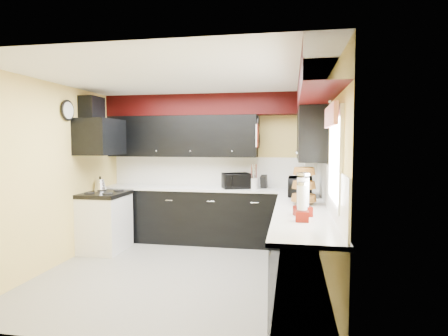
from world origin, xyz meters
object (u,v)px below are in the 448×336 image
object	(u,v)px
toaster_oven	(236,181)
microwave	(300,187)
utensil_crock	(254,183)
knife_block	(264,182)
kettle	(100,185)

from	to	relation	value
toaster_oven	microwave	bearing A→B (deg)	-57.25
toaster_oven	utensil_crock	distance (m)	0.29
microwave	knife_block	world-z (taller)	microwave
utensil_crock	microwave	bearing A→B (deg)	-44.79
toaster_oven	utensil_crock	world-z (taller)	toaster_oven
utensil_crock	kettle	distance (m)	2.49
microwave	kettle	size ratio (longest dim) A/B	2.39
utensil_crock	kettle	size ratio (longest dim) A/B	0.85
kettle	microwave	bearing A→B (deg)	-3.71
microwave	utensil_crock	distance (m)	1.03
toaster_oven	microwave	world-z (taller)	microwave
toaster_oven	knife_block	world-z (taller)	toaster_oven
knife_block	kettle	bearing A→B (deg)	-159.74
toaster_oven	microwave	xyz separation A→B (m)	(1.02, -0.71, 0.01)
toaster_oven	kettle	bearing A→B (deg)	170.58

